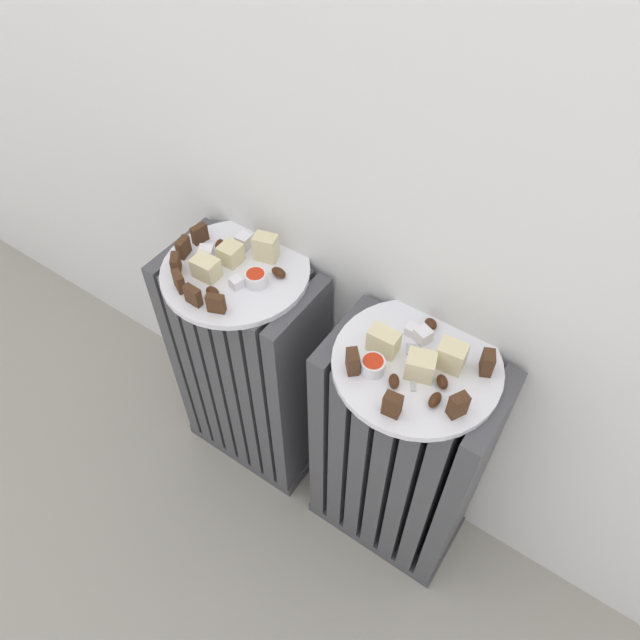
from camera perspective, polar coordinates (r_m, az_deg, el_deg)
The scene contains 37 objects.
ground_plane at distance 1.43m, azimuth -6.86°, elevation -22.80°, with size 6.00×6.00×0.00m, color gray.
radiator_left at distance 1.33m, azimuth -6.66°, elevation -4.82°, with size 0.31×0.18×0.59m.
radiator_right at distance 1.22m, azimuth 7.43°, elevation -12.84°, with size 0.31×0.18×0.59m.
plate_left at distance 1.09m, azimuth -8.08°, elevation 4.64°, with size 0.27×0.27×0.01m, color white.
plate_right at distance 0.96m, azimuth 9.23°, elevation -4.21°, with size 0.27×0.27×0.01m, color white.
dark_cake_slice_left_0 at distance 1.14m, azimuth -11.43°, elevation 8.07°, with size 0.03×0.01×0.04m, color #472B19.
dark_cake_slice_left_1 at distance 1.12m, azimuth -12.93°, elevation 6.79°, with size 0.03×0.01×0.04m, color #472B19.
dark_cake_slice_left_2 at distance 1.09m, azimuth -13.62°, elevation 5.22°, with size 0.03×0.01×0.04m, color #472B19.
dark_cake_slice_left_3 at distance 1.06m, azimuth -13.33°, elevation 3.62°, with size 0.03×0.01×0.04m, color #472B19.
dark_cake_slice_left_4 at distance 1.03m, azimuth -12.03°, elevation 2.30°, with size 0.03×0.01×0.04m, color #472B19.
dark_cake_slice_left_5 at distance 1.01m, azimuth -9.93°, elevation 1.57°, with size 0.03×0.01×0.04m, color #472B19.
marble_cake_slice_left_0 at distance 1.09m, azimuth -5.20°, elevation 6.92°, with size 0.04×0.03×0.05m, color beige.
marble_cake_slice_left_1 at distance 1.07m, azimuth -10.84°, elevation 4.90°, with size 0.05×0.03×0.04m, color beige.
marble_cake_slice_left_2 at distance 1.09m, azimuth -8.53°, elevation 6.29°, with size 0.04×0.04×0.04m, color beige.
turkish_delight_left_0 at distance 1.11m, azimuth -10.81°, elevation 6.29°, with size 0.03×0.03×0.03m, color white.
turkish_delight_left_1 at distance 1.05m, azimuth -8.00°, elevation 3.54°, with size 0.02×0.02×0.02m, color white.
turkish_delight_left_2 at distance 1.12m, azimuth -7.27°, elevation 7.52°, with size 0.03×0.03×0.03m, color white.
medjool_date_left_0 at distance 1.13m, azimuth -9.59°, elevation 7.13°, with size 0.02×0.01×0.02m, color #3D1E0F.
medjool_date_left_1 at distance 1.06m, azimuth -3.97°, elevation 4.55°, with size 0.03×0.02×0.02m, color #3D1E0F.
medjool_date_left_2 at distance 1.14m, azimuth -5.80°, elevation 7.90°, with size 0.03×0.02×0.02m, color #3D1E0F.
medjool_date_left_3 at distance 1.05m, azimuth -10.23°, elevation 2.66°, with size 0.03×0.02×0.01m, color #3D1E0F.
jam_bowl_left at distance 1.05m, azimuth -6.16°, elevation 3.99°, with size 0.04×0.04×0.03m.
dark_cake_slice_right_0 at distance 0.92m, azimuth 3.13°, elevation -3.99°, with size 0.03×0.02×0.04m, color #472B19.
dark_cake_slice_right_1 at distance 0.88m, azimuth 6.92°, elevation -8.04°, with size 0.03×0.02×0.04m, color #472B19.
dark_cake_slice_right_2 at distance 0.89m, azimuth 13.05°, elevation -7.94°, with size 0.03×0.02×0.04m, color #472B19.
dark_cake_slice_right_3 at distance 0.95m, azimuth 15.69°, elevation -3.95°, with size 0.03×0.02×0.04m, color #472B19.
marble_cake_slice_right_0 at distance 0.92m, azimuth 9.59°, elevation -4.32°, with size 0.04×0.04×0.04m, color beige.
marble_cake_slice_right_1 at distance 0.94m, azimuth 12.43°, elevation -3.38°, with size 0.04×0.03×0.05m, color beige.
marble_cake_slice_right_2 at distance 0.94m, azimuth 6.10°, elevation -2.03°, with size 0.05×0.03×0.04m, color beige.
turkish_delight_right_0 at distance 0.98m, azimuth 8.73°, elevation -0.96°, with size 0.02×0.02×0.02m, color white.
turkish_delight_right_1 at distance 0.97m, azimuth 9.82°, elevation -1.44°, with size 0.02×0.02×0.02m, color white.
medjool_date_right_0 at distance 1.00m, azimuth 10.53°, elevation -0.37°, with size 0.02×0.02×0.01m, color #3D1E0F.
medjool_date_right_1 at distance 0.93m, azimuth 11.60°, elevation -5.80°, with size 0.03×0.02×0.02m, color #3D1E0F.
medjool_date_right_2 at distance 0.92m, azimuth 7.09°, elevation -5.82°, with size 0.03×0.02×0.02m, color #3D1E0F.
medjool_date_right_3 at distance 0.91m, azimuth 10.92°, elevation -7.50°, with size 0.03×0.02×0.02m, color #3D1E0F.
jam_bowl_right at distance 0.92m, azimuth 5.06°, elevation -4.31°, with size 0.04×0.04×0.03m.
fork at distance 0.95m, azimuth 8.87°, elevation -4.04°, with size 0.06×0.09×0.00m.
Camera 1 is at (0.38, -0.27, 1.36)m, focal length 33.50 mm.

